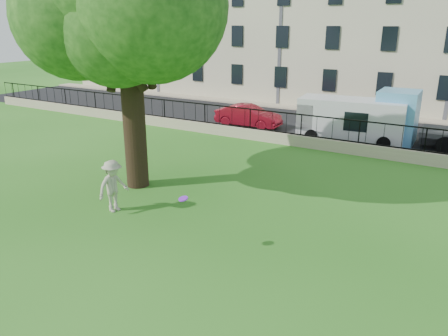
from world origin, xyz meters
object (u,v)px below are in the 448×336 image
Objects in this scene: blue_truck at (446,122)px; frisbee at (183,199)px; man at (113,186)px; red_sedan at (248,116)px; white_van at (351,120)px.

frisbee is at bearing -109.13° from blue_truck.
frisbee is at bearing -98.74° from man.
red_sedan is 11.05m from blue_truck.
red_sedan is 6.47m from white_van.
white_van is 4.67m from blue_truck.
blue_truck reaches higher than frisbee.
white_van is 0.82× the size of blue_truck.
blue_truck is (11.00, 0.73, 0.73)m from red_sedan.
white_van reaches higher than man.
red_sedan is (-2.00, 13.84, -0.24)m from man.
white_van is at bearing -9.95° from man.
white_van is at bearing -168.46° from blue_truck.
man reaches higher than frisbee.
blue_truck reaches higher than red_sedan.
red_sedan is 0.75× the size of white_van.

